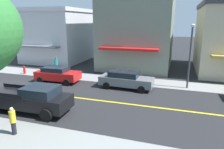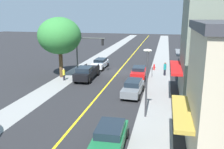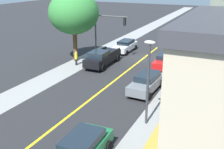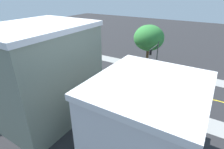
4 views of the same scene
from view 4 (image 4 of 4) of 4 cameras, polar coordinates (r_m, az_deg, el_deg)
ground_plane at (r=29.62m, az=14.09°, el=-3.30°), size 140.00×140.00×0.00m
sidewalk_left at (r=24.67m, az=9.57°, el=-9.12°), size 2.89×126.00×0.01m
sidewalk_right at (r=34.91m, az=17.24°, el=0.83°), size 2.89×126.00×0.01m
road_centerline_stripe at (r=29.62m, az=14.09°, el=-3.30°), size 0.20×126.00×0.00m
tan_rowhouse at (r=15.73m, az=10.73°, el=-14.61°), size 10.07×8.31×7.64m
corner_shop_building at (r=21.50m, az=-20.89°, el=0.41°), size 11.93×8.85×10.70m
street_tree_left_near at (r=45.93m, az=-14.08°, el=12.98°), size 4.23×4.23×6.38m
street_tree_right_corner at (r=35.21m, az=11.58°, el=11.25°), size 5.66×5.66×7.97m
fire_hydrant at (r=24.58m, az=16.05°, el=-8.78°), size 0.44×0.24×0.87m
parking_meter at (r=25.58m, az=6.68°, el=-5.27°), size 0.12×0.18×1.31m
traffic_light_mast at (r=32.45m, az=13.46°, el=6.47°), size 4.25×0.32×5.59m
street_lamp at (r=31.55m, az=-15.81°, el=5.44°), size 0.70×0.36×5.70m
red_sedan_left_curb at (r=27.33m, az=6.17°, el=-3.25°), size 2.10×4.39×1.52m
green_sedan_left_curb at (r=37.50m, az=-19.10°, el=3.58°), size 2.20×4.63×1.51m
grey_sedan_left_curb at (r=30.42m, az=-5.83°, el=-0.10°), size 2.12×4.86×1.56m
white_sedan_right_curb at (r=31.76m, az=19.05°, el=-0.36°), size 1.96×4.78×1.48m
black_pickup_truck at (r=33.47m, az=7.94°, el=2.44°), size 2.31×5.96×1.83m
pedestrian_white_shirt at (r=43.71m, az=-7.51°, el=7.96°), size 0.40×0.40×1.75m
pedestrian_teal_shirt at (r=23.80m, az=7.58°, el=-7.58°), size 0.38×0.38×1.84m
pedestrian_yellow_shirt at (r=36.23m, az=8.11°, el=4.07°), size 0.32×0.32×1.57m
small_dog at (r=44.66m, az=-8.39°, el=7.55°), size 0.34×0.75×0.56m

